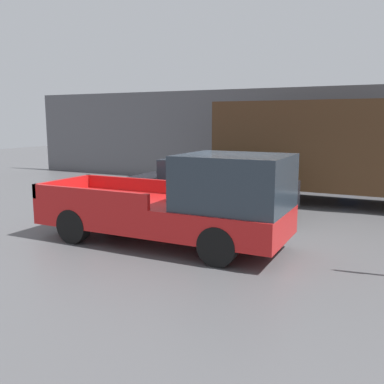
# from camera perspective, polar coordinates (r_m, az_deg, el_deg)

# --- Properties ---
(ground_plane) EXTENTS (60.00, 60.00, 0.00)m
(ground_plane) POSITION_cam_1_polar(r_m,az_deg,el_deg) (9.65, 6.17, -6.48)
(ground_plane) COLOR #4C4C4F
(building_wall) EXTENTS (28.00, 0.15, 3.93)m
(building_wall) POSITION_cam_1_polar(r_m,az_deg,el_deg) (17.60, 16.02, 6.97)
(building_wall) COLOR #56565B
(building_wall) RESTS_ON ground
(pickup_truck) EXTENTS (5.51, 1.94, 2.00)m
(pickup_truck) POSITION_cam_1_polar(r_m,az_deg,el_deg) (8.99, -1.04, -1.52)
(pickup_truck) COLOR red
(pickup_truck) RESTS_ON ground
(car) EXTENTS (4.79, 1.94, 1.58)m
(car) POSITION_cam_1_polar(r_m,az_deg,el_deg) (12.08, 2.29, 0.76)
(car) COLOR black
(car) RESTS_ON ground
(delivery_truck) EXTENTS (7.61, 2.44, 3.25)m
(delivery_truck) POSITION_cam_1_polar(r_m,az_deg,el_deg) (14.40, 17.58, 5.58)
(delivery_truck) COLOR #472D19
(delivery_truck) RESTS_ON ground
(newspaper_box) EXTENTS (0.45, 0.40, 1.08)m
(newspaper_box) POSITION_cam_1_polar(r_m,az_deg,el_deg) (17.20, 20.14, 1.92)
(newspaper_box) COLOR #194CB2
(newspaper_box) RESTS_ON ground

